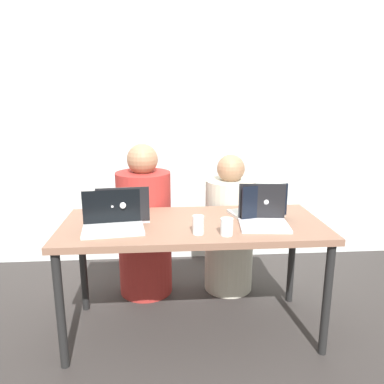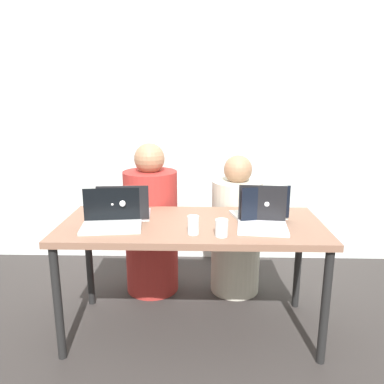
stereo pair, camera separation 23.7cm
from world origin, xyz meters
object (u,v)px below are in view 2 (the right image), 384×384
laptop_front_left (112,219)px  water_glass_right (222,229)px  person_on_right (236,233)px  person_on_left (151,227)px  laptop_front_right (262,219)px  laptop_back_left (125,211)px  laptop_back_right (260,211)px  water_glass_center (193,226)px

laptop_front_left → water_glass_right: laptop_front_left is taller
person_on_right → person_on_left: bearing=-0.4°
person_on_left → laptop_front_left: person_on_left is taller
person_on_left → water_glass_right: (0.51, -0.79, 0.27)m
person_on_left → water_glass_right: 0.97m
water_glass_right → laptop_front_right: bearing=32.8°
person_on_left → laptop_front_left: bearing=70.9°
laptop_back_left → laptop_back_right: (0.88, 0.02, -0.00)m
person_on_right → water_glass_right: 0.86m
person_on_left → water_glass_right: size_ratio=12.07×
laptop_front_right → water_glass_right: bearing=-141.0°
person_on_right → laptop_front_left: person_on_right is taller
water_glass_right → water_glass_center: water_glass_center is taller
person_on_left → water_glass_center: (0.35, -0.76, 0.27)m
laptop_back_left → water_glass_right: laptop_back_left is taller
person_on_left → laptop_back_right: (0.78, -0.45, 0.28)m
laptop_front_left → water_glass_center: bearing=-20.8°
laptop_front_right → person_on_right: bearing=104.9°
person_on_left → water_glass_right: person_on_left is taller
laptop_back_right → laptop_front_left: laptop_back_right is taller
person_on_right → water_glass_center: 0.88m
person_on_right → water_glass_center: person_on_right is taller
laptop_back_right → person_on_left: bearing=-44.4°
laptop_back_right → laptop_front_right: (-0.01, -0.17, 0.00)m
water_glass_center → laptop_back_left: bearing=148.1°
person_on_right → laptop_front_right: person_on_right is taller
person_on_left → laptop_front_right: person_on_left is taller
person_on_right → laptop_front_left: (-0.82, -0.64, 0.31)m
laptop_back_left → laptop_front_left: (-0.05, -0.16, -0.00)m
person_on_left → laptop_back_right: person_on_left is taller
person_on_right → water_glass_right: size_ratio=11.17×
person_on_right → water_glass_right: (-0.16, -0.79, 0.31)m
laptop_back_right → laptop_front_left: size_ratio=0.97×
laptop_back_left → laptop_front_left: 0.17m
person_on_right → laptop_front_left: 1.08m
laptop_front_right → laptop_back_right: bearing=91.5°
laptop_front_right → water_glass_center: 0.44m
laptop_front_left → water_glass_center: (0.50, -0.12, -0.00)m
person_on_left → laptop_back_left: (-0.10, -0.48, 0.28)m
laptop_front_left → water_glass_right: size_ratio=3.86×
person_on_left → person_on_right: size_ratio=1.08×
laptop_front_left → water_glass_center: 0.51m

